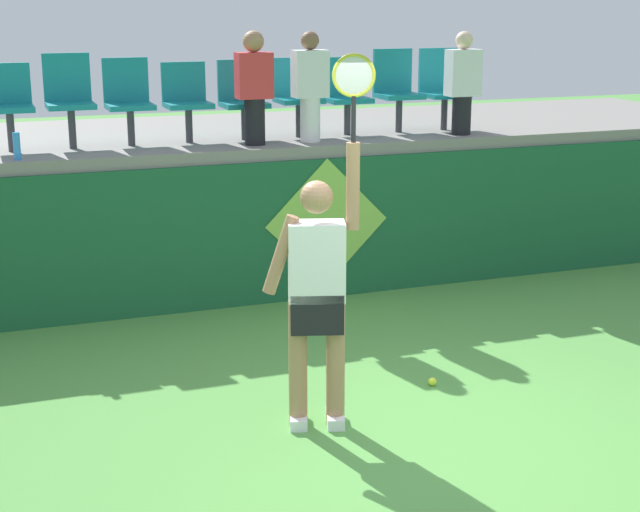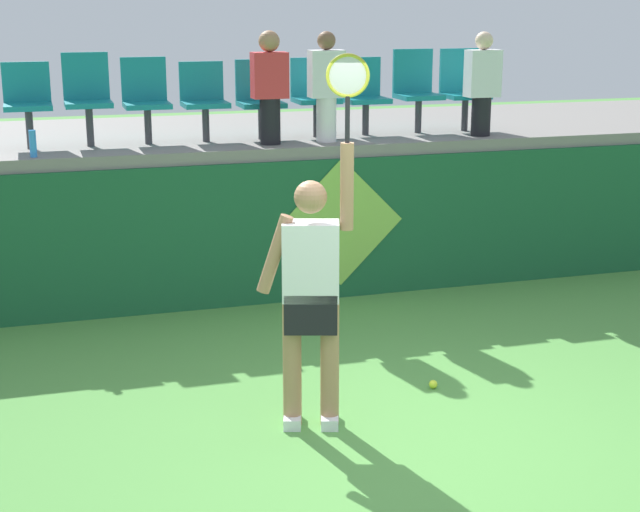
# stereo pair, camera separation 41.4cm
# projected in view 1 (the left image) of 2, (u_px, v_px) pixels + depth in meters

# --- Properties ---
(ground_plane) EXTENTS (40.00, 40.00, 0.00)m
(ground_plane) POSITION_uv_depth(u_px,v_px,m) (419.00, 449.00, 6.43)
(ground_plane) COLOR #519342
(court_back_wall) EXTENTS (12.23, 0.20, 1.39)m
(court_back_wall) POSITION_uv_depth(u_px,v_px,m) (264.00, 232.00, 9.41)
(court_back_wall) COLOR #195633
(court_back_wall) RESTS_ON ground_plane
(spectator_platform) EXTENTS (12.23, 2.98, 0.12)m
(spectator_platform) POSITION_uv_depth(u_px,v_px,m) (225.00, 135.00, 10.52)
(spectator_platform) COLOR gray
(spectator_platform) RESTS_ON court_back_wall
(tennis_player) EXTENTS (0.73, 0.36, 2.56)m
(tennis_player) POSITION_uv_depth(u_px,v_px,m) (318.00, 290.00, 6.55)
(tennis_player) COLOR white
(tennis_player) RESTS_ON ground_plane
(tennis_ball) EXTENTS (0.07, 0.07, 0.07)m
(tennis_ball) POSITION_uv_depth(u_px,v_px,m) (432.00, 382.00, 7.47)
(tennis_ball) COLOR #D1E533
(tennis_ball) RESTS_ON ground_plane
(water_bottle) EXTENTS (0.06, 0.06, 0.24)m
(water_bottle) POSITION_uv_depth(u_px,v_px,m) (17.00, 146.00, 8.51)
(water_bottle) COLOR #338CE5
(water_bottle) RESTS_ON spectator_platform
(stadium_chair_0) EXTENTS (0.44, 0.42, 0.80)m
(stadium_chair_0) POSITION_uv_depth(u_px,v_px,m) (8.00, 102.00, 8.97)
(stadium_chair_0) COLOR #38383D
(stadium_chair_0) RESTS_ON spectator_platform
(stadium_chair_1) EXTENTS (0.44, 0.42, 0.88)m
(stadium_chair_1) POSITION_uv_depth(u_px,v_px,m) (69.00, 96.00, 9.15)
(stadium_chair_1) COLOR #38383D
(stadium_chair_1) RESTS_ON spectator_platform
(stadium_chair_2) EXTENTS (0.44, 0.42, 0.83)m
(stadium_chair_2) POSITION_uv_depth(u_px,v_px,m) (128.00, 98.00, 9.34)
(stadium_chair_2) COLOR #38383D
(stadium_chair_2) RESTS_ON spectator_platform
(stadium_chair_3) EXTENTS (0.44, 0.42, 0.77)m
(stadium_chair_3) POSITION_uv_depth(u_px,v_px,m) (186.00, 98.00, 9.53)
(stadium_chair_3) COLOR #38383D
(stadium_chair_3) RESTS_ON spectator_platform
(stadium_chair_4) EXTENTS (0.44, 0.42, 0.78)m
(stadium_chair_4) POSITION_uv_depth(u_px,v_px,m) (242.00, 97.00, 9.72)
(stadium_chair_4) COLOR #38383D
(stadium_chair_4) RESTS_ON spectator_platform
(stadium_chair_5) EXTENTS (0.44, 0.42, 0.79)m
(stadium_chair_5) POSITION_uv_depth(u_px,v_px,m) (297.00, 93.00, 9.91)
(stadium_chair_5) COLOR #38383D
(stadium_chair_5) RESTS_ON spectator_platform
(stadium_chair_6) EXTENTS (0.44, 0.42, 0.79)m
(stadium_chair_6) POSITION_uv_depth(u_px,v_px,m) (345.00, 92.00, 10.09)
(stadium_chair_6) COLOR #38383D
(stadium_chair_6) RESTS_ON spectator_platform
(stadium_chair_7) EXTENTS (0.44, 0.42, 0.86)m
(stadium_chair_7) POSITION_uv_depth(u_px,v_px,m) (396.00, 87.00, 10.28)
(stadium_chair_7) COLOR #38383D
(stadium_chair_7) RESTS_ON spectator_platform
(stadium_chair_8) EXTENTS (0.44, 0.42, 0.86)m
(stadium_chair_8) POSITION_uv_depth(u_px,v_px,m) (442.00, 86.00, 10.46)
(stadium_chair_8) COLOR #38383D
(stadium_chair_8) RESTS_ON spectator_platform
(spectator_0) EXTENTS (0.34, 0.20, 1.07)m
(spectator_0) POSITION_uv_depth(u_px,v_px,m) (310.00, 85.00, 9.50)
(spectator_0) COLOR white
(spectator_0) RESTS_ON spectator_platform
(spectator_1) EXTENTS (0.34, 0.20, 1.06)m
(spectator_1) POSITION_uv_depth(u_px,v_px,m) (463.00, 82.00, 10.01)
(spectator_1) COLOR black
(spectator_1) RESTS_ON spectator_platform
(spectator_2) EXTENTS (0.34, 0.20, 1.09)m
(spectator_2) POSITION_uv_depth(u_px,v_px,m) (254.00, 85.00, 9.29)
(spectator_2) COLOR black
(spectator_2) RESTS_ON spectator_platform
(wall_signage_mount) EXTENTS (1.27, 0.01, 1.40)m
(wall_signage_mount) POSITION_uv_depth(u_px,v_px,m) (327.00, 297.00, 9.69)
(wall_signage_mount) COLOR #195633
(wall_signage_mount) RESTS_ON ground_plane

